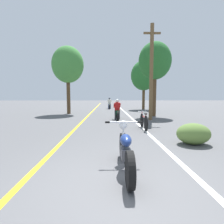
{
  "coord_description": "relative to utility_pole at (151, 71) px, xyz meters",
  "views": [
    {
      "loc": [
        -0.12,
        -2.94,
        1.6
      ],
      "look_at": [
        0.08,
        4.66,
        0.9
      ],
      "focal_mm": 28.0,
      "sensor_mm": 36.0,
      "label": 1
    }
  ],
  "objects": [
    {
      "name": "roadside_tree_right_far",
      "position": [
        1.43,
        9.25,
        0.79
      ],
      "size": [
        3.05,
        2.75,
        5.77
      ],
      "color": "#513A23",
      "rests_on": "ground"
    },
    {
      "name": "lane_stripe_edge",
      "position": [
        -1.14,
        4.05,
        -3.2
      ],
      "size": [
        0.14,
        48.0,
        0.01
      ],
      "primitive_type": "cube",
      "color": "white",
      "rests_on": "ground"
    },
    {
      "name": "motorcycle_rider_lead",
      "position": [
        -2.21,
        0.43,
        -2.67
      ],
      "size": [
        0.5,
        2.01,
        1.38
      ],
      "color": "black",
      "rests_on": "ground"
    },
    {
      "name": "bicycle_parked",
      "position": [
        -1.13,
        -3.29,
        -2.82
      ],
      "size": [
        0.44,
        1.68,
        0.84
      ],
      "color": "black",
      "rests_on": "ground"
    },
    {
      "name": "utility_pole",
      "position": [
        0.0,
        0.0,
        0.0
      ],
      "size": [
        1.1,
        0.24,
        6.22
      ],
      "color": "brown",
      "rests_on": "ground"
    },
    {
      "name": "ground_plane",
      "position": [
        -2.76,
        -8.61,
        -3.2
      ],
      "size": [
        120.0,
        120.0,
        0.0
      ],
      "primitive_type": "plane",
      "color": "#515154"
    },
    {
      "name": "roadside_tree_right_near",
      "position": [
        0.8,
        2.17,
        1.06
      ],
      "size": [
        2.52,
        2.26,
        5.76
      ],
      "color": "#513A23",
      "rests_on": "ground"
    },
    {
      "name": "lane_stripe_center",
      "position": [
        -4.46,
        4.05,
        -3.2
      ],
      "size": [
        0.14,
        48.0,
        0.01
      ],
      "primitive_type": "cube",
      "color": "yellow",
      "rests_on": "ground"
    },
    {
      "name": "motorcycle_rider_far",
      "position": [
        -2.64,
        10.37,
        -2.67
      ],
      "size": [
        0.5,
        2.11,
        1.4
      ],
      "color": "black",
      "rests_on": "ground"
    },
    {
      "name": "motorcycle_foreground",
      "position": [
        -2.49,
        -7.9,
        -2.76
      ],
      "size": [
        0.88,
        2.08,
        1.0
      ],
      "color": "black",
      "rests_on": "ground"
    },
    {
      "name": "roadside_tree_left",
      "position": [
        -6.38,
        4.26,
        1.12
      ],
      "size": [
        2.79,
        2.51,
        5.96
      ],
      "color": "#513A23",
      "rests_on": "ground"
    },
    {
      "name": "roadside_bush",
      "position": [
        -0.03,
        -5.92,
        -2.85
      ],
      "size": [
        1.1,
        0.88,
        0.7
      ],
      "color": "#5B7A38",
      "rests_on": "ground"
    }
  ]
}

